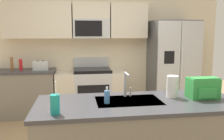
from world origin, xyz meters
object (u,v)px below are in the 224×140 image
at_px(bottle_red, 21,65).
at_px(paper_towel_roll, 172,87).
at_px(soap_dispenser, 107,97).
at_px(refrigerator, 172,66).
at_px(drink_cup_teal, 55,104).
at_px(backpack, 203,87).
at_px(sink_faucet, 126,82).
at_px(range_oven, 91,91).
at_px(toaster, 41,65).
at_px(pepper_mill, 12,64).

xyz_separation_m(bottle_red, paper_towel_roll, (2.08, -2.30, 0.01)).
bearing_deg(soap_dispenser, refrigerator, 54.62).
distance_m(drink_cup_teal, backpack, 1.59).
bearing_deg(soap_dispenser, sink_faucet, 40.54).
height_order(refrigerator, bottle_red, refrigerator).
height_order(soap_dispenser, backpack, backpack).
bearing_deg(paper_towel_roll, range_oven, 108.39).
relative_size(bottle_red, sink_faucet, 0.75).
bearing_deg(drink_cup_teal, range_oven, 79.99).
distance_m(sink_faucet, drink_cup_teal, 0.87).
bearing_deg(toaster, paper_towel_roll, -52.72).
bearing_deg(bottle_red, soap_dispenser, -61.12).
relative_size(range_oven, drink_cup_teal, 4.62).
bearing_deg(paper_towel_roll, refrigerator, 67.38).
distance_m(pepper_mill, soap_dispenser, 2.85).
height_order(sink_faucet, drink_cup_teal, drink_cup_teal).
relative_size(toaster, sink_faucet, 0.99).
height_order(range_oven, sink_faucet, sink_faucet).
xyz_separation_m(bottle_red, backpack, (2.40, -2.38, 0.01)).
xyz_separation_m(sink_faucet, soap_dispenser, (-0.24, -0.21, -0.10)).
distance_m(toaster, soap_dispenser, 2.56).
distance_m(bottle_red, backpack, 3.38).
height_order(toaster, drink_cup_teal, drink_cup_teal).
distance_m(range_oven, refrigerator, 1.76).
xyz_separation_m(toaster, soap_dispenser, (0.96, -2.37, -0.02)).
xyz_separation_m(bottle_red, sink_faucet, (1.58, -2.22, 0.06)).
bearing_deg(refrigerator, bottle_red, 178.58).
height_order(refrigerator, soap_dispenser, refrigerator).
height_order(toaster, pepper_mill, pepper_mill).
distance_m(pepper_mill, bottle_red, 0.16).
height_order(pepper_mill, soap_dispenser, pepper_mill).
bearing_deg(range_oven, bottle_red, 179.89).
relative_size(refrigerator, toaster, 6.61).
bearing_deg(soap_dispenser, range_oven, 90.46).
bearing_deg(range_oven, paper_towel_roll, -71.61).
height_order(soap_dispenser, paper_towel_roll, paper_towel_roll).
bearing_deg(paper_towel_roll, sink_faucet, 171.14).
bearing_deg(drink_cup_teal, toaster, 100.15).
relative_size(refrigerator, sink_faucet, 6.56).
height_order(pepper_mill, drink_cup_teal, drink_cup_teal).
relative_size(range_oven, pepper_mill, 5.37).
xyz_separation_m(range_oven, sink_faucet, (0.26, -2.22, 0.62)).
bearing_deg(toaster, drink_cup_teal, -79.85).
relative_size(range_oven, toaster, 4.86).
relative_size(refrigerator, backpack, 5.78).
bearing_deg(backpack, sink_faucet, 169.06).
relative_size(pepper_mill, sink_faucet, 0.90).
xyz_separation_m(refrigerator, paper_towel_roll, (-0.93, -2.22, 0.09)).
xyz_separation_m(toaster, pepper_mill, (-0.54, 0.05, 0.04)).
xyz_separation_m(toaster, bottle_red, (-0.38, 0.06, 0.02)).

